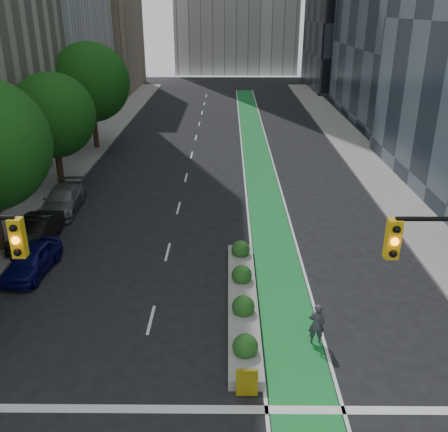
{
  "coord_description": "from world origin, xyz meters",
  "views": [
    {
      "loc": [
        0.57,
        -10.77,
        11.62
      ],
      "look_at": [
        0.4,
        9.64,
        3.0
      ],
      "focal_mm": 40.0,
      "sensor_mm": 36.0,
      "label": 1
    }
  ],
  "objects_px": {
    "median_planter": "(243,298)",
    "parked_car_left_mid": "(36,231)",
    "parked_car_left_far": "(63,200)",
    "parked_car_left_near": "(32,260)",
    "cyclist": "(316,324)"
  },
  "relations": [
    {
      "from": "median_planter",
      "to": "parked_car_left_mid",
      "type": "relative_size",
      "value": 2.36
    },
    {
      "from": "parked_car_left_far",
      "to": "parked_car_left_mid",
      "type": "bearing_deg",
      "value": -93.11
    },
    {
      "from": "median_planter",
      "to": "parked_car_left_near",
      "type": "height_order",
      "value": "parked_car_left_near"
    },
    {
      "from": "parked_car_left_mid",
      "to": "median_planter",
      "type": "bearing_deg",
      "value": -25.97
    },
    {
      "from": "parked_car_left_near",
      "to": "parked_car_left_far",
      "type": "relative_size",
      "value": 0.81
    },
    {
      "from": "median_planter",
      "to": "cyclist",
      "type": "height_order",
      "value": "cyclist"
    },
    {
      "from": "parked_car_left_near",
      "to": "parked_car_left_far",
      "type": "distance_m",
      "value": 7.8
    },
    {
      "from": "parked_car_left_mid",
      "to": "cyclist",
      "type": "bearing_deg",
      "value": -29.06
    },
    {
      "from": "median_planter",
      "to": "parked_car_left_mid",
      "type": "bearing_deg",
      "value": 151.03
    },
    {
      "from": "median_planter",
      "to": "parked_car_left_mid",
      "type": "xyz_separation_m",
      "value": [
        -10.7,
        5.92,
        0.34
      ]
    },
    {
      "from": "parked_car_left_near",
      "to": "cyclist",
      "type": "bearing_deg",
      "value": -17.65
    },
    {
      "from": "median_planter",
      "to": "parked_car_left_far",
      "type": "height_order",
      "value": "parked_car_left_far"
    },
    {
      "from": "parked_car_left_mid",
      "to": "parked_car_left_far",
      "type": "relative_size",
      "value": 0.88
    },
    {
      "from": "cyclist",
      "to": "parked_car_left_near",
      "type": "relative_size",
      "value": 0.41
    },
    {
      "from": "cyclist",
      "to": "parked_car_left_mid",
      "type": "relative_size",
      "value": 0.38
    }
  ]
}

